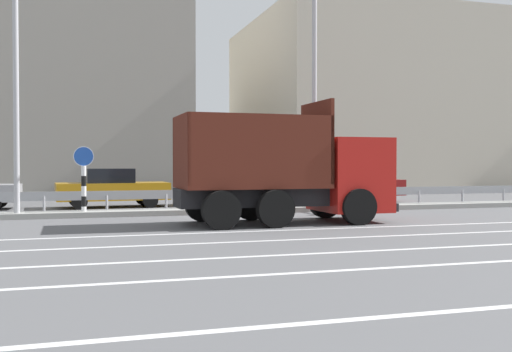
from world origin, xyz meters
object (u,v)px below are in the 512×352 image
object	(u,v)px
median_road_sign	(84,181)
church_tower	(143,106)
dump_truck	(307,179)
parked_car_3	(112,188)
parked_car_4	(226,189)
parked_car_5	(348,186)
street_lamp_1	(15,31)
street_lamp_2	(316,60)

from	to	relation	value
median_road_sign	church_tower	xyz separation A→B (m)	(5.03, 28.19, 5.16)
dump_truck	church_tower	size ratio (longest dim) A/B	0.46
median_road_sign	parked_car_3	distance (m)	4.24
dump_truck	church_tower	bearing A→B (deg)	-178.41
dump_truck	parked_car_4	world-z (taller)	dump_truck
parked_car_4	parked_car_5	distance (m)	5.69
median_road_sign	street_lamp_1	size ratio (longest dim) A/B	0.21
dump_truck	parked_car_3	distance (m)	9.49
parked_car_5	dump_truck	bearing A→B (deg)	-36.38
parked_car_3	parked_car_5	world-z (taller)	parked_car_3
street_lamp_2	parked_car_4	bearing A→B (deg)	118.52
median_road_sign	parked_car_5	distance (m)	12.30
street_lamp_1	church_tower	distance (m)	29.32
median_road_sign	parked_car_3	xyz separation A→B (m)	(1.14, 4.06, -0.42)
street_lamp_1	street_lamp_2	distance (m)	10.25
parked_car_3	church_tower	world-z (taller)	church_tower
median_road_sign	street_lamp_1	bearing A→B (deg)	-172.88
street_lamp_1	church_tower	size ratio (longest dim) A/B	0.78
street_lamp_2	church_tower	distance (m)	28.45
median_road_sign	parked_car_4	bearing A→B (deg)	35.68
parked_car_3	church_tower	distance (m)	25.07
parked_car_3	parked_car_4	bearing A→B (deg)	88.13
street_lamp_1	parked_car_5	distance (m)	15.22
dump_truck	street_lamp_1	world-z (taller)	street_lamp_1
street_lamp_2	church_tower	world-z (taller)	church_tower
street_lamp_1	parked_car_4	distance (m)	10.49
parked_car_3	church_tower	size ratio (longest dim) A/B	0.32
dump_truck	street_lamp_1	size ratio (longest dim) A/B	0.59
church_tower	parked_car_3	bearing A→B (deg)	-99.16
parked_car_4	street_lamp_2	bearing A→B (deg)	27.70
street_lamp_1	parked_car_5	size ratio (longest dim) A/B	2.17
median_road_sign	parked_car_3	size ratio (longest dim) A/B	0.52
parked_car_5	parked_car_3	bearing A→B (deg)	-92.71
street_lamp_2	parked_car_3	distance (m)	9.46
parked_car_4	dump_truck	bearing A→B (deg)	2.55
street_lamp_2	parked_car_4	distance (m)	6.90
parked_car_5	street_lamp_1	bearing A→B (deg)	-75.35
street_lamp_2	parked_car_5	bearing A→B (deg)	51.83
street_lamp_2	parked_car_3	world-z (taller)	street_lamp_2
street_lamp_2	church_tower	bearing A→B (deg)	96.39
church_tower	dump_truck	bearing A→B (deg)	-87.66
median_road_sign	church_tower	bearing A→B (deg)	79.89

